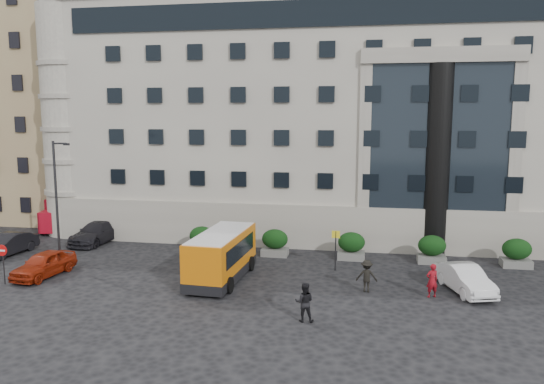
# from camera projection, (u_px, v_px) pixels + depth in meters

# --- Properties ---
(ground) EXTENTS (120.00, 120.00, 0.00)m
(ground) POSITION_uv_depth(u_px,v_px,m) (229.00, 291.00, 29.09)
(ground) COLOR black
(ground) RESTS_ON ground
(civic_building) EXTENTS (44.00, 24.00, 18.00)m
(civic_building) POSITION_uv_depth(u_px,v_px,m) (353.00, 121.00, 48.16)
(civic_building) COLOR gray
(civic_building) RESTS_ON ground
(entrance_column) EXTENTS (1.80, 1.80, 13.00)m
(entrance_column) POSITION_uv_depth(u_px,v_px,m) (437.00, 161.00, 36.09)
(entrance_column) COLOR black
(entrance_column) RESTS_ON ground
(apartment_near) EXTENTS (14.00, 14.00, 20.00)m
(apartment_near) POSITION_uv_depth(u_px,v_px,m) (40.00, 110.00, 51.26)
(apartment_near) COLOR #997E59
(apartment_near) RESTS_ON ground
(apartment_far) EXTENTS (13.00, 13.00, 22.00)m
(apartment_far) POSITION_uv_depth(u_px,v_px,m) (102.00, 104.00, 69.16)
(apartment_far) COLOR #83684C
(apartment_far) RESTS_ON ground
(hedge_a) EXTENTS (1.80, 1.26, 1.84)m
(hedge_a) POSITION_uv_depth(u_px,v_px,m) (202.00, 239.00, 37.24)
(hedge_a) COLOR #5D5D5A
(hedge_a) RESTS_ON ground
(hedge_b) EXTENTS (1.80, 1.26, 1.84)m
(hedge_b) POSITION_uv_depth(u_px,v_px,m) (275.00, 242.00, 36.34)
(hedge_b) COLOR #5D5D5A
(hedge_b) RESTS_ON ground
(hedge_c) EXTENTS (1.80, 1.26, 1.84)m
(hedge_c) POSITION_uv_depth(u_px,v_px,m) (351.00, 246.00, 35.44)
(hedge_c) COLOR #5D5D5A
(hedge_c) RESTS_ON ground
(hedge_d) EXTENTS (1.80, 1.26, 1.84)m
(hedge_d) POSITION_uv_depth(u_px,v_px,m) (432.00, 249.00, 34.54)
(hedge_d) COLOR #5D5D5A
(hedge_d) RESTS_ON ground
(hedge_e) EXTENTS (1.80, 1.26, 1.84)m
(hedge_e) POSITION_uv_depth(u_px,v_px,m) (517.00, 253.00, 33.64)
(hedge_e) COLOR #5D5D5A
(hedge_e) RESTS_ON ground
(street_lamp) EXTENTS (1.16, 0.18, 8.00)m
(street_lamp) POSITION_uv_depth(u_px,v_px,m) (57.00, 199.00, 33.44)
(street_lamp) COLOR #262628
(street_lamp) RESTS_ON ground
(bus_stop_sign) EXTENTS (0.50, 0.08, 2.52)m
(bus_stop_sign) POSITION_uv_depth(u_px,v_px,m) (336.00, 243.00, 32.75)
(bus_stop_sign) COLOR #262628
(bus_stop_sign) RESTS_ON ground
(no_entry_sign) EXTENTS (0.64, 0.16, 2.32)m
(no_entry_sign) POSITION_uv_depth(u_px,v_px,m) (3.00, 256.00, 30.08)
(no_entry_sign) COLOR #262628
(no_entry_sign) RESTS_ON ground
(minibus) EXTENTS (2.89, 6.91, 2.83)m
(minibus) POSITION_uv_depth(u_px,v_px,m) (221.00, 254.00, 30.94)
(minibus) COLOR #CE6709
(minibus) RESTS_ON ground
(red_truck) EXTENTS (3.19, 5.44, 2.75)m
(red_truck) POSITION_uv_depth(u_px,v_px,m) (64.00, 213.00, 44.33)
(red_truck) COLOR maroon
(red_truck) RESTS_ON ground
(parked_car_a) EXTENTS (2.32, 4.59, 1.50)m
(parked_car_a) POSITION_uv_depth(u_px,v_px,m) (44.00, 264.00, 31.73)
(parked_car_a) COLOR maroon
(parked_car_a) RESTS_ON ground
(parked_car_b) EXTENTS (2.08, 4.66, 1.49)m
(parked_car_b) POSITION_uv_depth(u_px,v_px,m) (8.00, 244.00, 36.52)
(parked_car_b) COLOR black
(parked_car_b) RESTS_ON ground
(parked_car_c) EXTENTS (2.69, 5.56, 1.56)m
(parked_car_c) POSITION_uv_depth(u_px,v_px,m) (97.00, 232.00, 40.05)
(parked_car_c) COLOR black
(parked_car_c) RESTS_ON ground
(parked_car_d) EXTENTS (2.85, 4.87, 1.27)m
(parked_car_d) POSITION_uv_depth(u_px,v_px,m) (142.00, 219.00, 45.77)
(parked_car_d) COLOR black
(parked_car_d) RESTS_ON ground
(white_taxi) EXTENTS (2.84, 4.76, 1.48)m
(white_taxi) POSITION_uv_depth(u_px,v_px,m) (465.00, 279.00, 28.91)
(white_taxi) COLOR silver
(white_taxi) RESTS_ON ground
(pedestrian_a) EXTENTS (0.78, 0.66, 1.83)m
(pedestrian_a) POSITION_uv_depth(u_px,v_px,m) (432.00, 281.00, 28.07)
(pedestrian_a) COLOR maroon
(pedestrian_a) RESTS_ON ground
(pedestrian_b) EXTENTS (0.96, 0.77, 1.87)m
(pedestrian_b) POSITION_uv_depth(u_px,v_px,m) (304.00, 302.00, 24.79)
(pedestrian_b) COLOR black
(pedestrian_b) RESTS_ON ground
(pedestrian_c) EXTENTS (1.16, 0.67, 1.79)m
(pedestrian_c) POSITION_uv_depth(u_px,v_px,m) (367.00, 276.00, 28.92)
(pedestrian_c) COLOR black
(pedestrian_c) RESTS_ON ground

